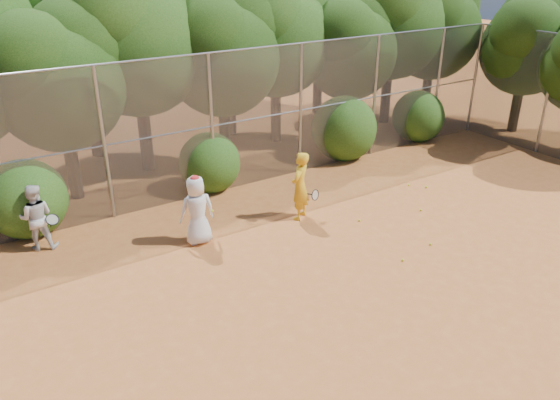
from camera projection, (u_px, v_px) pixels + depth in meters
ground at (380, 276)px, 11.94m from camera, size 80.00×80.00×0.00m
fence_back at (240, 119)px, 15.58m from camera, size 20.05×0.09×4.03m
fence_side at (548, 94)px, 18.26m from camera, size 0.09×6.09×4.03m
tree_2 at (58, 71)px, 14.21m from camera, size 3.99×3.47×5.47m
tree_3 at (135, 28)px, 15.87m from camera, size 4.89×4.26×6.70m
tree_4 at (222, 45)px, 16.90m from camera, size 4.19×3.64×5.73m
tree_5 at (276, 27)px, 18.62m from camera, size 4.51×3.92×6.17m
tree_6 at (351, 42)px, 19.32m from camera, size 3.86×3.36×5.29m
tree_7 at (393, 12)px, 20.67m from camera, size 4.77×4.14×6.53m
tree_8 at (435, 22)px, 21.61m from camera, size 4.25×3.70×5.82m
tree_10 at (79, 14)px, 16.96m from camera, size 5.15×4.48×7.06m
tree_11 at (228, 20)px, 19.30m from camera, size 4.64×4.03×6.35m
tree_12 at (321, 2)px, 21.82m from camera, size 5.02×4.37×6.88m
tree_13 at (529, 39)px, 19.93m from camera, size 3.86×3.36×5.29m
bush_0 at (25, 195)px, 13.37m from camera, size 2.00×2.00×2.00m
bush_1 at (209, 160)px, 15.87m from camera, size 1.80×1.80×1.80m
bush_2 at (344, 126)px, 18.24m from camera, size 2.20×2.20×2.20m
bush_3 at (418, 114)px, 20.02m from camera, size 1.90×1.90×1.90m
player_yellow at (300, 186)px, 14.10m from camera, size 0.90×0.74×1.83m
player_teen at (197, 210)px, 12.93m from camera, size 0.90×0.65×1.75m
player_white at (36, 217)px, 12.70m from camera, size 0.95×0.86×1.63m
ball_0 at (360, 221)px, 14.26m from camera, size 0.07×0.07×0.07m
ball_1 at (409, 185)px, 16.37m from camera, size 0.07×0.07×0.07m
ball_2 at (430, 244)px, 13.13m from camera, size 0.07×0.07×0.07m
ball_3 at (421, 210)px, 14.82m from camera, size 0.07×0.07×0.07m
ball_4 at (403, 260)px, 12.46m from camera, size 0.07×0.07×0.07m
ball_5 at (426, 187)px, 16.23m from camera, size 0.07×0.07×0.07m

